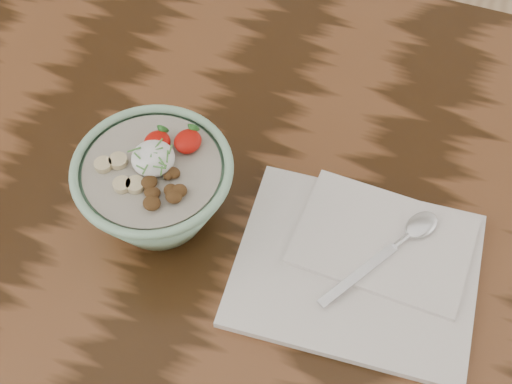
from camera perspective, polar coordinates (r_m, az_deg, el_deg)
table at (r=89.08cm, az=-3.91°, el=-5.00°), size 160.00×90.00×75.00cm
breakfast_bowl at (r=76.75cm, az=-8.01°, el=0.38°), size 16.92×16.92×11.24cm
napkin at (r=77.83cm, az=8.46°, el=-5.66°), size 26.75×22.17×1.57cm
spoon at (r=78.77cm, az=11.90°, el=-3.56°), size 10.48×15.51×0.89cm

